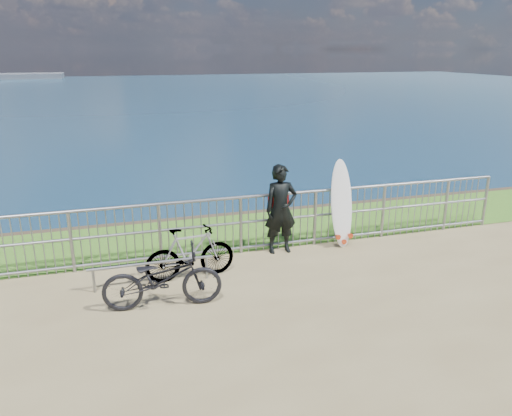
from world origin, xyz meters
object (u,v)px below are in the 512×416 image
object	(u,v)px
surfboard	(342,207)
surfer	(281,209)
bicycle_near	(162,279)
bicycle_far	(190,253)

from	to	relation	value
surfboard	surfer	bearing A→B (deg)	179.42
surfer	bicycle_near	distance (m)	2.87
bicycle_far	surfer	bearing A→B (deg)	-75.07
surfboard	bicycle_near	xyz separation A→B (m)	(-3.63, -1.52, -0.33)
surfer	bicycle_far	world-z (taller)	surfer
surfer	surfboard	size ratio (longest dim) A/B	0.99
bicycle_far	surfboard	bearing A→B (deg)	-83.19
bicycle_near	bicycle_far	distance (m)	1.02
surfboard	bicycle_far	distance (m)	3.17
surfer	bicycle_far	xyz separation A→B (m)	(-1.84, -0.68, -0.39)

